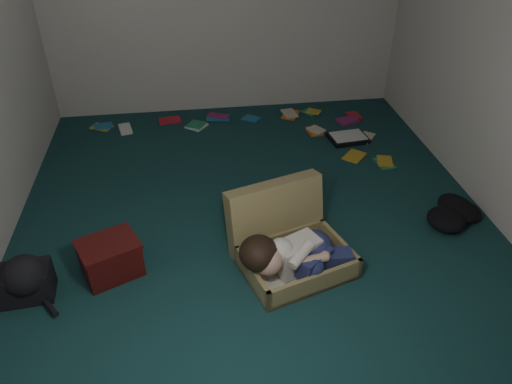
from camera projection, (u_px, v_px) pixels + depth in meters
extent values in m
plane|color=#14383A|center=(254.00, 216.00, 4.31)|extent=(4.50, 4.50, 0.00)
plane|color=silver|center=(342.00, 302.00, 1.74)|extent=(4.50, 0.00, 4.50)
plane|color=silver|center=(512.00, 58.00, 3.81)|extent=(0.00, 4.50, 4.50)
cube|color=#918150|center=(297.00, 262.00, 3.69)|extent=(0.90, 0.76, 0.18)
cube|color=silver|center=(297.00, 266.00, 3.72)|extent=(0.82, 0.68, 0.02)
cube|color=#918150|center=(275.00, 216.00, 3.85)|extent=(0.81, 0.46, 0.57)
cube|color=silver|center=(297.00, 255.00, 3.61)|extent=(0.38, 0.31, 0.24)
sphere|color=tan|center=(268.00, 261.00, 3.46)|extent=(0.21, 0.21, 0.21)
ellipsoid|color=black|center=(259.00, 253.00, 3.47)|extent=(0.28, 0.29, 0.24)
ellipsoid|color=navy|center=(315.00, 247.00, 3.68)|extent=(0.25, 0.29, 0.24)
cube|color=navy|center=(314.00, 262.00, 3.57)|extent=(0.31, 0.29, 0.15)
cube|color=navy|center=(334.00, 259.00, 3.63)|extent=(0.27, 0.13, 0.12)
sphere|color=white|center=(343.00, 254.00, 3.71)|extent=(0.12, 0.12, 0.12)
sphere|color=white|center=(349.00, 262.00, 3.66)|extent=(0.11, 0.11, 0.11)
cylinder|color=tan|center=(314.00, 259.00, 3.50)|extent=(0.21, 0.12, 0.07)
cube|color=#420E0D|center=(111.00, 259.00, 3.65)|extent=(0.49, 0.45, 0.27)
cube|color=#420E0D|center=(107.00, 244.00, 3.57)|extent=(0.52, 0.47, 0.02)
cube|color=black|center=(348.00, 138.00, 5.44)|extent=(0.43, 0.34, 0.05)
cube|color=white|center=(348.00, 136.00, 5.42)|extent=(0.38, 0.30, 0.01)
cube|color=gold|center=(101.00, 127.00, 5.69)|extent=(0.21, 0.16, 0.02)
cube|color=red|center=(170.00, 121.00, 5.82)|extent=(0.26, 0.25, 0.02)
cube|color=white|center=(197.00, 126.00, 5.71)|extent=(0.21, 0.24, 0.02)
cube|color=#1C6B9C|center=(251.00, 118.00, 5.87)|extent=(0.22, 0.25, 0.02)
cube|color=orange|center=(291.00, 115.00, 5.96)|extent=(0.26, 0.24, 0.02)
cube|color=#217C53|center=(311.00, 112.00, 6.02)|extent=(0.22, 0.17, 0.02)
cube|color=#86215F|center=(347.00, 121.00, 5.81)|extent=(0.26, 0.26, 0.02)
cube|color=beige|center=(366.00, 138.00, 5.48)|extent=(0.19, 0.24, 0.02)
cube|color=gold|center=(354.00, 156.00, 5.14)|extent=(0.23, 0.26, 0.02)
cube|color=red|center=(354.00, 116.00, 5.92)|extent=(0.26, 0.24, 0.02)
cube|color=white|center=(125.00, 130.00, 5.63)|extent=(0.23, 0.19, 0.02)
cube|color=#1C6B9C|center=(218.00, 118.00, 5.88)|extent=(0.26, 0.26, 0.02)
cube|color=orange|center=(315.00, 131.00, 5.59)|extent=(0.18, 0.22, 0.02)
cube|color=#217C53|center=(385.00, 163.00, 5.02)|extent=(0.24, 0.26, 0.02)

